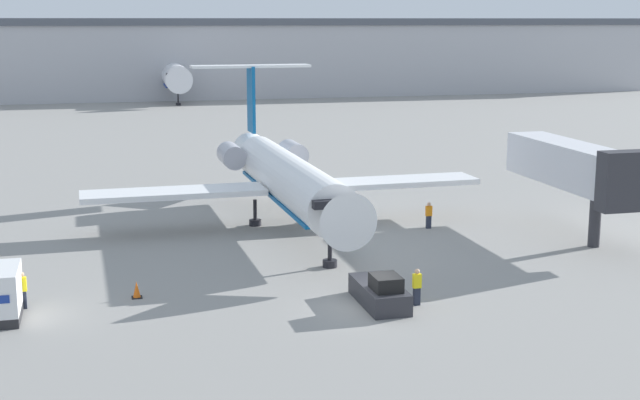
{
  "coord_description": "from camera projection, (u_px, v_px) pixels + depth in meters",
  "views": [
    {
      "loc": [
        -12.25,
        -38.16,
        13.34
      ],
      "look_at": [
        0.0,
        9.89,
        3.28
      ],
      "focal_mm": 50.0,
      "sensor_mm": 36.0,
      "label": 1
    }
  ],
  "objects": [
    {
      "name": "ground_plane",
      "position": [
        372.0,
        309.0,
        41.86
      ],
      "size": [
        600.0,
        600.0,
        0.0
      ],
      "primitive_type": "plane",
      "color": "gray"
    },
    {
      "name": "worker_by_wing",
      "position": [
        429.0,
        215.0,
        57.82
      ],
      "size": [
        0.4,
        0.24,
        1.73
      ],
      "color": "#232838",
      "rests_on": "ground"
    },
    {
      "name": "worker_near_tug",
      "position": [
        417.0,
        286.0,
        42.2
      ],
      "size": [
        0.4,
        0.25,
        1.79
      ],
      "color": "#232838",
      "rests_on": "ground"
    },
    {
      "name": "airplane_main",
      "position": [
        287.0,
        177.0,
        57.97
      ],
      "size": [
        26.28,
        26.58,
        9.96
      ],
      "color": "white",
      "rests_on": "ground"
    },
    {
      "name": "traffic_cone_left",
      "position": [
        137.0,
        290.0,
        43.42
      ],
      "size": [
        0.52,
        0.52,
        0.83
      ],
      "color": "black",
      "rests_on": "ground"
    },
    {
      "name": "terminal_building",
      "position": [
        163.0,
        58.0,
        154.47
      ],
      "size": [
        180.0,
        16.8,
        13.58
      ],
      "color": "#B2B2B7",
      "rests_on": "ground"
    },
    {
      "name": "jet_bridge",
      "position": [
        575.0,
        167.0,
        54.86
      ],
      "size": [
        3.2,
        12.87,
        6.19
      ],
      "color": "#2D2D33",
      "rests_on": "ground"
    },
    {
      "name": "airplane_parked_far_right",
      "position": [
        173.0,
        74.0,
        151.45
      ],
      "size": [
        34.4,
        31.85,
        11.42
      ],
      "color": "white",
      "rests_on": "ground"
    },
    {
      "name": "pushback_tug",
      "position": [
        380.0,
        292.0,
        42.33
      ],
      "size": [
        1.81,
        4.47,
        1.7
      ],
      "color": "#2D2D33",
      "rests_on": "ground"
    },
    {
      "name": "worker_on_apron",
      "position": [
        22.0,
        289.0,
        41.69
      ],
      "size": [
        0.4,
        0.25,
        1.78
      ],
      "color": "#232838",
      "rests_on": "ground"
    }
  ]
}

